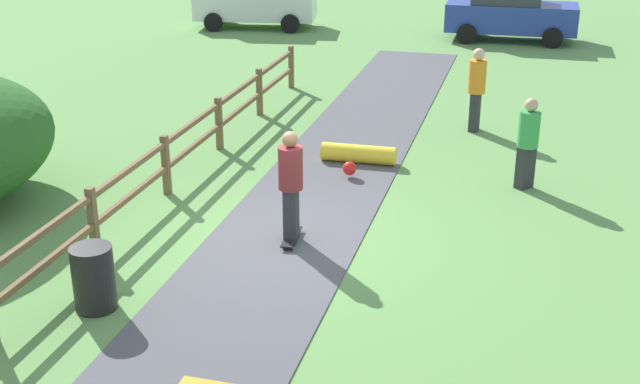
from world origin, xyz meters
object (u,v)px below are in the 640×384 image
at_px(skater_riding, 291,181).
at_px(skater_fallen, 358,155).
at_px(parked_car_white, 254,0).
at_px(parked_car_blue, 510,11).
at_px(bystander_orange, 477,86).
at_px(trash_bin, 94,278).
at_px(bystander_green, 528,139).

relative_size(skater_riding, skater_fallen, 1.22).
bearing_deg(parked_car_white, parked_car_blue, 0.05).
xyz_separation_m(bystander_orange, parked_car_white, (-8.67, 10.21, -0.06)).
bearing_deg(trash_bin, parked_car_blue, 77.30).
distance_m(skater_riding, bystander_orange, 6.94).
height_order(bystander_orange, parked_car_blue, parked_car_blue).
xyz_separation_m(trash_bin, parked_car_blue, (4.38, 19.43, 0.51)).
xyz_separation_m(skater_fallen, bystander_green, (3.21, -0.42, 0.73)).
xyz_separation_m(trash_bin, parked_car_white, (-4.49, 19.43, 0.51)).
relative_size(trash_bin, bystander_green, 0.53).
relative_size(bystander_orange, parked_car_blue, 0.43).
xyz_separation_m(bystander_orange, parked_car_blue, (0.20, 10.22, -0.06)).
bearing_deg(skater_riding, bystander_orange, 71.13).
distance_m(skater_riding, skater_fallen, 3.85).
relative_size(trash_bin, skater_riding, 0.50).
distance_m(trash_bin, skater_riding, 3.33).
bearing_deg(trash_bin, skater_riding, 53.83).
bearing_deg(parked_car_white, skater_fallen, -62.92).
xyz_separation_m(skater_riding, bystander_orange, (2.25, 6.57, -0.00)).
bearing_deg(parked_car_white, skater_riding, -69.04).
distance_m(trash_bin, bystander_orange, 10.14).
xyz_separation_m(skater_fallen, parked_car_white, (-6.66, 13.03, 0.76)).
bearing_deg(bystander_green, skater_riding, -135.98).
height_order(bystander_green, parked_car_blue, parked_car_blue).
bearing_deg(skater_fallen, bystander_orange, 54.47).
height_order(bystander_orange, parked_car_white, parked_car_white).
relative_size(skater_fallen, parked_car_white, 0.34).
relative_size(skater_riding, parked_car_blue, 0.43).
xyz_separation_m(skater_riding, parked_car_white, (-6.43, 16.78, -0.07)).
bearing_deg(parked_car_blue, skater_fallen, -99.62).
bearing_deg(skater_riding, bystander_green, 44.02).
relative_size(skater_riding, bystander_green, 1.07).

